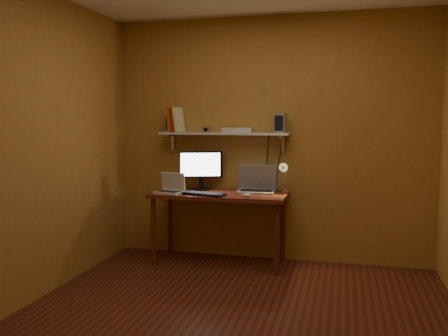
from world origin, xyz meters
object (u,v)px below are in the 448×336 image
(keyboard, at_px, (204,194))
(wall_shelf, at_px, (224,134))
(speaker_left, at_px, (170,124))
(router, at_px, (237,130))
(mouse, at_px, (247,195))
(shelf_camera, at_px, (206,129))
(netbook, at_px, (171,187))
(monitor, at_px, (201,168))
(laptop, at_px, (257,185))
(desk_lamp, at_px, (284,173))
(desk, at_px, (219,201))
(speaker_right, at_px, (280,123))

(keyboard, bearing_deg, wall_shelf, 84.94)
(speaker_left, height_order, router, speaker_left)
(mouse, xyz_separation_m, shelf_camera, (-0.50, 0.28, 0.64))
(keyboard, height_order, router, router)
(speaker_left, bearing_deg, mouse, -25.98)
(netbook, distance_m, mouse, 0.82)
(wall_shelf, height_order, keyboard, wall_shelf)
(monitor, relative_size, router, 1.44)
(laptop, distance_m, mouse, 0.33)
(wall_shelf, distance_m, mouse, 0.77)
(desk_lamp, height_order, speaker_left, speaker_left)
(wall_shelf, relative_size, shelf_camera, 12.68)
(monitor, relative_size, laptop, 1.12)
(desk, bearing_deg, router, 53.69)
(wall_shelf, height_order, speaker_left, speaker_left)
(wall_shelf, relative_size, netbook, 4.53)
(keyboard, height_order, shelf_camera, shelf_camera)
(wall_shelf, bearing_deg, mouse, -47.77)
(netbook, distance_m, keyboard, 0.38)
(laptop, distance_m, desk_lamp, 0.32)
(laptop, distance_m, speaker_left, 1.17)
(shelf_camera, bearing_deg, speaker_left, 168.95)
(netbook, relative_size, speaker_left, 1.78)
(keyboard, bearing_deg, speaker_left, 154.77)
(monitor, height_order, speaker_right, speaker_right)
(desk, xyz_separation_m, router, (0.14, 0.19, 0.74))
(speaker_left, distance_m, speaker_right, 1.21)
(wall_shelf, bearing_deg, speaker_right, -0.34)
(speaker_right, height_order, router, speaker_right)
(desk, bearing_deg, speaker_left, 161.80)
(mouse, bearing_deg, shelf_camera, 139.31)
(desk, relative_size, mouse, 15.81)
(netbook, distance_m, shelf_camera, 0.72)
(monitor, height_order, desk_lamp, monitor)
(laptop, height_order, netbook, laptop)
(keyboard, bearing_deg, mouse, 13.32)
(desk_lamp, xyz_separation_m, router, (-0.52, 0.07, 0.44))
(wall_shelf, bearing_deg, desk_lamp, -5.88)
(netbook, xyz_separation_m, router, (0.63, 0.31, 0.59))
(speaker_left, xyz_separation_m, speaker_right, (1.21, -0.01, 0.01))
(shelf_camera, bearing_deg, mouse, -29.40)
(desk, distance_m, speaker_left, 1.02)
(desk, relative_size, speaker_right, 7.01)
(wall_shelf, xyz_separation_m, speaker_left, (-0.61, 0.01, 0.10))
(desk, height_order, speaker_right, speaker_right)
(shelf_camera, distance_m, router, 0.32)
(desk, height_order, mouse, mouse)
(mouse, bearing_deg, desk_lamp, 29.87)
(laptop, xyz_separation_m, mouse, (-0.04, -0.32, -0.06))
(monitor, bearing_deg, router, -16.76)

